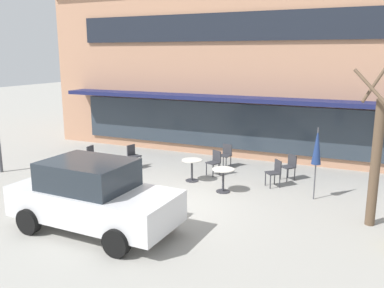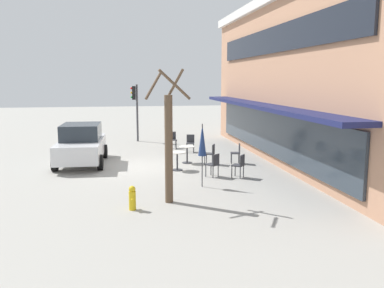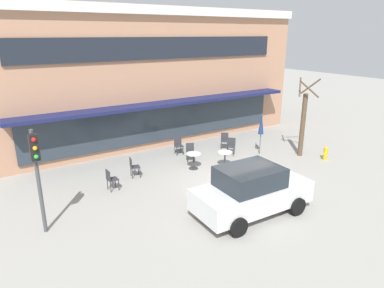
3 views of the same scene
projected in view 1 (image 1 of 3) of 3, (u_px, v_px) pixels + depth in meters
The scene contains 13 objects.
ground_plane at pixel (172, 205), 11.80m from camera, with size 80.00×80.00×0.00m, color #9E9B93.
building_facade at pixel (264, 66), 19.86m from camera, with size 18.50×9.10×7.42m.
cafe_table_near_wall at pixel (223, 176), 12.80m from camera, with size 0.70×0.70×0.76m.
cafe_table_streetside at pixel (192, 167), 13.91m from camera, with size 0.70×0.70×0.76m.
patio_umbrella_green_folded at pixel (317, 147), 11.91m from camera, with size 0.28×0.28×2.20m.
cafe_chair_0 at pixel (133, 154), 15.55m from camera, with size 0.48×0.48×0.89m.
cafe_chair_1 at pixel (290, 165), 14.05m from camera, with size 0.56×0.56×0.89m.
cafe_chair_2 at pixel (226, 154), 15.64m from camera, with size 0.47×0.47×0.89m.
cafe_chair_3 at pixel (275, 171), 13.33m from camera, with size 0.56×0.56×0.89m.
cafe_chair_4 at pixel (215, 161), 14.61m from camera, with size 0.53×0.53×0.89m.
cafe_chair_5 at pixel (93, 155), 15.40m from camera, with size 0.41×0.41×0.89m.
parked_sedan at pixel (93, 196), 9.98m from camera, with size 4.26×2.12×1.76m.
street_tree at pixel (376, 156), 10.05m from camera, with size 1.33×1.32×4.00m.
Camera 1 is at (5.11, -9.91, 4.29)m, focal length 38.00 mm.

